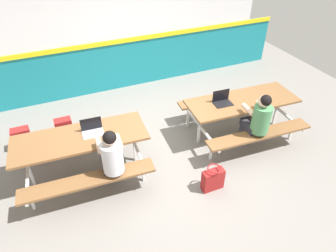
# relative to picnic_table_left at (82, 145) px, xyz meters

# --- Properties ---
(ground_plane) EXTENTS (10.00, 10.00, 0.02)m
(ground_plane) POSITION_rel_picnic_table_left_xyz_m (1.44, -0.06, -0.59)
(ground_plane) COLOR gray
(accent_backdrop) EXTENTS (8.00, 0.14, 2.60)m
(accent_backdrop) POSITION_rel_picnic_table_left_xyz_m (1.44, 2.56, 0.67)
(accent_backdrop) COLOR teal
(accent_backdrop) RESTS_ON ground
(picnic_table_left) EXTENTS (2.06, 1.66, 0.74)m
(picnic_table_left) POSITION_rel_picnic_table_left_xyz_m (0.00, 0.00, 0.00)
(picnic_table_left) COLOR brown
(picnic_table_left) RESTS_ON ground
(picnic_table_right) EXTENTS (2.06, 1.66, 0.74)m
(picnic_table_right) POSITION_rel_picnic_table_left_xyz_m (2.88, -0.09, 0.00)
(picnic_table_right) COLOR brown
(picnic_table_right) RESTS_ON ground
(student_nearer) EXTENTS (0.38, 0.53, 1.21)m
(student_nearer) POSITION_rel_picnic_table_left_xyz_m (0.34, -0.58, 0.13)
(student_nearer) COLOR #2D2D38
(student_nearer) RESTS_ON ground
(student_further) EXTENTS (0.38, 0.53, 1.21)m
(student_further) POSITION_rel_picnic_table_left_xyz_m (2.81, -0.64, 0.13)
(student_further) COLOR #2D2D38
(student_further) RESTS_ON ground
(laptop_silver) EXTENTS (0.33, 0.24, 0.22)m
(laptop_silver) POSITION_rel_picnic_table_left_xyz_m (0.21, 0.02, 0.21)
(laptop_silver) COLOR silver
(laptop_silver) RESTS_ON picnic_table_left
(laptop_dark) EXTENTS (0.33, 0.24, 0.22)m
(laptop_dark) POSITION_rel_picnic_table_left_xyz_m (2.49, -0.03, 0.21)
(laptop_dark) COLOR black
(laptop_dark) RESTS_ON picnic_table_right
(backpack_dark) EXTENTS (0.30, 0.22, 0.44)m
(backpack_dark) POSITION_rel_picnic_table_left_xyz_m (-0.92, 1.03, -0.36)
(backpack_dark) COLOR maroon
(backpack_dark) RESTS_ON ground
(tote_bag_bright) EXTENTS (0.34, 0.21, 0.43)m
(tote_bag_bright) POSITION_rel_picnic_table_left_xyz_m (1.72, -1.13, -0.38)
(tote_bag_bright) COLOR maroon
(tote_bag_bright) RESTS_ON ground
(satchel_spare) EXTENTS (0.30, 0.22, 0.44)m
(satchel_spare) POSITION_rel_picnic_table_left_xyz_m (-0.19, 1.03, -0.36)
(satchel_spare) COLOR maroon
(satchel_spare) RESTS_ON ground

